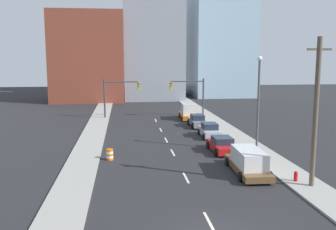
# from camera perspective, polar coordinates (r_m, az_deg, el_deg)

# --- Properties ---
(sidewalk_left) EXTENTS (2.66, 90.45, 0.13)m
(sidewalk_left) POSITION_cam_1_polar(r_m,az_deg,el_deg) (62.06, -9.90, 0.72)
(sidewalk_left) COLOR #9E9B93
(sidewalk_left) RESTS_ON ground
(sidewalk_right) EXTENTS (2.66, 90.45, 0.13)m
(sidewalk_right) POSITION_cam_1_polar(r_m,az_deg,el_deg) (63.13, 4.34, 0.96)
(sidewalk_right) COLOR #9E9B93
(sidewalk_right) RESTS_ON ground
(lane_stripe_at_2m) EXTENTS (0.16, 2.40, 0.01)m
(lane_stripe_at_2m) POSITION_cam_1_polar(r_m,az_deg,el_deg) (20.50, 6.26, -15.82)
(lane_stripe_at_2m) COLOR beige
(lane_stripe_at_2m) RESTS_ON ground
(lane_stripe_at_9m) EXTENTS (0.16, 2.40, 0.01)m
(lane_stripe_at_9m) POSITION_cam_1_polar(r_m,az_deg,el_deg) (27.19, 2.75, -9.53)
(lane_stripe_at_9m) COLOR beige
(lane_stripe_at_9m) RESTS_ON ground
(lane_stripe_at_17m) EXTENTS (0.16, 2.40, 0.01)m
(lane_stripe_at_17m) POSITION_cam_1_polar(r_m,az_deg,el_deg) (34.08, 0.73, -5.75)
(lane_stripe_at_17m) COLOR beige
(lane_stripe_at_17m) RESTS_ON ground
(lane_stripe_at_22m) EXTENTS (0.16, 2.40, 0.01)m
(lane_stripe_at_22m) POSITION_cam_1_polar(r_m,az_deg,el_deg) (39.22, -0.29, -3.84)
(lane_stripe_at_22m) COLOR beige
(lane_stripe_at_22m) RESTS_ON ground
(lane_stripe_at_28m) EXTENTS (0.16, 2.40, 0.01)m
(lane_stripe_at_28m) POSITION_cam_1_polar(r_m,az_deg,el_deg) (44.81, -1.12, -2.26)
(lane_stripe_at_28m) COLOR beige
(lane_stripe_at_28m) RESTS_ON ground
(lane_stripe_at_34m) EXTENTS (0.16, 2.40, 0.01)m
(lane_stripe_at_34m) POSITION_cam_1_polar(r_m,az_deg,el_deg) (51.52, -1.87, -0.83)
(lane_stripe_at_34m) COLOR beige
(lane_stripe_at_34m) RESTS_ON ground
(building_brick_left) EXTENTS (14.00, 16.00, 17.40)m
(building_brick_left) POSITION_cam_1_polar(r_m,az_deg,el_deg) (79.00, -11.92, 8.62)
(building_brick_left) COLOR brown
(building_brick_left) RESTS_ON ground
(building_office_center) EXTENTS (12.00, 20.00, 22.31)m
(building_office_center) POSITION_cam_1_polar(r_m,az_deg,el_deg) (82.98, -2.54, 10.48)
(building_office_center) COLOR gray
(building_office_center) RESTS_ON ground
(building_glass_right) EXTENTS (13.00, 20.00, 41.93)m
(building_glass_right) POSITION_cam_1_polar(r_m,az_deg,el_deg) (90.30, 7.66, 16.51)
(building_glass_right) COLOR #99B7CC
(building_glass_right) RESTS_ON ground
(traffic_signal_left) EXTENTS (5.08, 0.35, 5.58)m
(traffic_signal_left) POSITION_cam_1_polar(r_m,az_deg,el_deg) (53.60, -7.98, 3.43)
(traffic_signal_left) COLOR #38383D
(traffic_signal_left) RESTS_ON ground
(traffic_signal_right) EXTENTS (5.08, 0.35, 5.58)m
(traffic_signal_right) POSITION_cam_1_polar(r_m,az_deg,el_deg) (54.51, 3.79, 3.58)
(traffic_signal_right) COLOR #38383D
(traffic_signal_right) RESTS_ON ground
(utility_pole_right_near) EXTENTS (1.60, 0.32, 9.83)m
(utility_pole_right_near) POSITION_cam_1_polar(r_m,az_deg,el_deg) (25.85, 21.58, 0.39)
(utility_pole_right_near) COLOR brown
(utility_pole_right_near) RESTS_ON ground
(traffic_barrel) EXTENTS (0.56, 0.56, 0.95)m
(traffic_barrel) POSITION_cam_1_polar(r_m,az_deg,el_deg) (31.94, -8.85, -5.97)
(traffic_barrel) COLOR orange
(traffic_barrel) RESTS_ON ground
(street_lamp) EXTENTS (0.44, 0.44, 8.67)m
(street_lamp) POSITION_cam_1_polar(r_m,az_deg,el_deg) (34.53, 13.61, 2.63)
(street_lamp) COLOR #4C4C51
(street_lamp) RESTS_ON ground
(fire_hydrant) EXTENTS (0.26, 0.26, 0.84)m
(fire_hydrant) POSITION_cam_1_polar(r_m,az_deg,el_deg) (27.44, 18.88, -8.92)
(fire_hydrant) COLOR red
(fire_hydrant) RESTS_ON ground
(box_truck_brown) EXTENTS (2.52, 6.37, 1.84)m
(box_truck_brown) POSITION_cam_1_polar(r_m,az_deg,el_deg) (28.56, 12.12, -6.97)
(box_truck_brown) COLOR brown
(box_truck_brown) RESTS_ON ground
(sedan_red) EXTENTS (2.22, 4.62, 1.39)m
(sedan_red) POSITION_cam_1_polar(r_m,az_deg,el_deg) (34.65, 8.25, -4.52)
(sedan_red) COLOR red
(sedan_red) RESTS_ON ground
(sedan_silver) EXTENTS (2.09, 4.32, 1.53)m
(sedan_silver) POSITION_cam_1_polar(r_m,az_deg,el_deg) (40.94, 6.35, -2.38)
(sedan_silver) COLOR #B2B2BC
(sedan_silver) RESTS_ON ground
(sedan_gray) EXTENTS (1.99, 4.58, 1.52)m
(sedan_gray) POSITION_cam_1_polar(r_m,az_deg,el_deg) (46.94, 4.50, -0.93)
(sedan_gray) COLOR slate
(sedan_gray) RESTS_ON ground
(box_truck_orange) EXTENTS (2.49, 5.36, 2.23)m
(box_truck_orange) POSITION_cam_1_polar(r_m,az_deg,el_deg) (52.38, 3.10, 0.47)
(box_truck_orange) COLOR orange
(box_truck_orange) RESTS_ON ground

